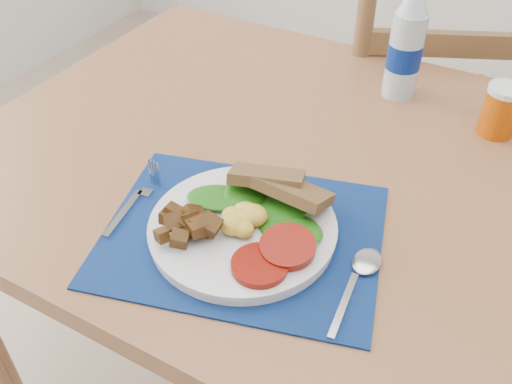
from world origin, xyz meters
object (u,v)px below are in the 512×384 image
Objects in this scene: chair_far at (430,83)px; water_bottle at (406,48)px; breakfast_plate at (238,224)px; juice_glass at (500,112)px.

chair_far reaches higher than water_bottle.
juice_glass is at bearing 49.75° from breakfast_plate.
water_bottle is (0.07, 0.51, 0.08)m from breakfast_plate.
juice_glass is at bearing 93.37° from chair_far.
chair_far is 5.45× the size of water_bottle.
juice_glass is (0.20, -0.38, 0.18)m from chair_far.
breakfast_plate is at bearing -120.62° from juice_glass.
chair_far is at bearing 117.94° from juice_glass.
chair_far is at bearing 90.13° from water_bottle.
chair_far is 0.46m from juice_glass.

